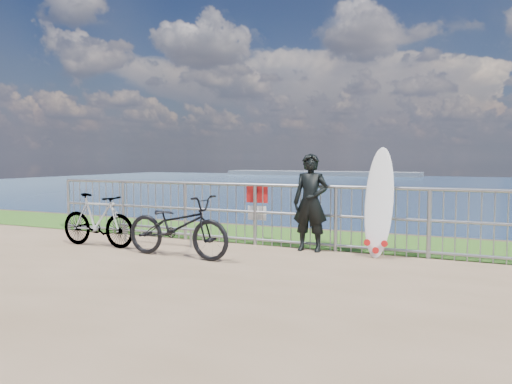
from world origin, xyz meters
The scene contains 8 objects.
grass_strip centered at (0.00, 2.70, 0.01)m, with size 120.00×120.00×0.00m, color #265216.
seascape centered at (-43.75, 147.49, -4.03)m, with size 260.00×260.00×5.00m.
railing centered at (0.01, 1.60, 0.58)m, with size 10.06×0.10×1.13m.
surfer centered at (0.60, 1.45, 0.83)m, with size 0.61×0.40×1.66m, color black.
surfboard centered at (1.75, 1.44, 0.82)m, with size 0.50×0.45×1.78m.
bicycle_near centered at (-1.17, 0.07, 0.50)m, with size 0.67×1.91×1.00m, color black.
bicycle_far centered at (-3.00, 0.28, 0.48)m, with size 0.45×1.59×0.95m, color black.
bike_rack centered at (-2.16, 0.89, 0.28)m, with size 1.65×0.05×0.35m.
Camera 1 is at (3.24, -6.61, 1.60)m, focal length 35.00 mm.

